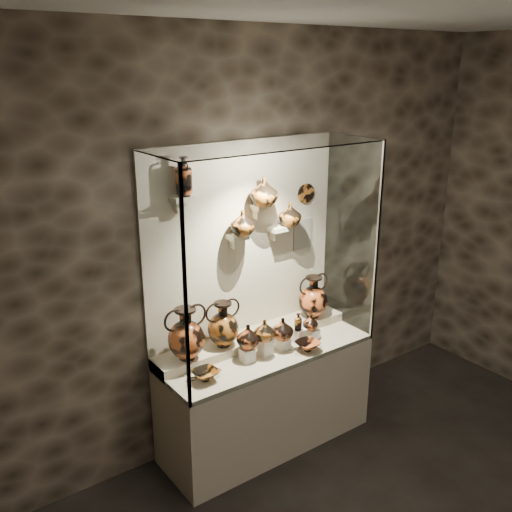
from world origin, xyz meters
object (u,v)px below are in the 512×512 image
(jug_a, at_px, (248,336))
(jug_e, at_px, (310,322))
(lekythos_small, at_px, (298,321))
(kylix_left, at_px, (205,374))
(jug_c, at_px, (282,329))
(ovoid_vase_a, at_px, (242,223))
(kylix_right, at_px, (307,345))
(lekythos_tall, at_px, (184,174))
(ovoid_vase_b, at_px, (264,192))
(amphora_right, at_px, (313,297))
(amphora_mid, at_px, (223,324))
(ovoid_vase_c, at_px, (290,214))
(jug_b, at_px, (264,330))
(amphora_left, at_px, (186,333))

(jug_a, height_order, jug_e, jug_a)
(lekythos_small, xyz_separation_m, kylix_left, (-0.86, -0.04, -0.15))
(jug_c, bearing_deg, ovoid_vase_a, 146.35)
(jug_e, bearing_deg, kylix_right, -132.57)
(jug_c, distance_m, kylix_left, 0.72)
(kylix_right, distance_m, lekythos_tall, 1.61)
(ovoid_vase_b, bearing_deg, lekythos_tall, -174.18)
(amphora_right, height_order, jug_a, amphora_right)
(amphora_mid, height_order, amphora_right, amphora_right)
(amphora_mid, distance_m, jug_e, 0.73)
(ovoid_vase_c, bearing_deg, kylix_right, -100.03)
(amphora_mid, relative_size, jug_a, 1.96)
(jug_b, bearing_deg, jug_c, -14.57)
(amphora_left, height_order, jug_c, amphora_left)
(jug_b, distance_m, ovoid_vase_b, 1.03)
(amphora_mid, height_order, lekythos_tall, lekythos_tall)
(jug_c, relative_size, ovoid_vase_a, 0.91)
(jug_a, bearing_deg, jug_c, -6.88)
(jug_e, xyz_separation_m, kylix_left, (-1.01, -0.05, -0.10))
(lekythos_small, xyz_separation_m, ovoid_vase_b, (-0.15, 0.25, 1.00))
(kylix_left, bearing_deg, amphora_mid, 59.40)
(amphora_mid, relative_size, jug_e, 2.74)
(amphora_mid, distance_m, lekythos_tall, 1.17)
(amphora_mid, bearing_deg, jug_a, -72.95)
(lekythos_tall, distance_m, ovoid_vase_b, 0.67)
(jug_e, distance_m, kylix_left, 1.01)
(jug_e, height_order, kylix_left, jug_e)
(jug_b, bearing_deg, lekythos_small, -14.57)
(amphora_right, bearing_deg, amphora_left, -160.28)
(amphora_left, bearing_deg, amphora_right, -17.01)
(amphora_mid, relative_size, amphora_right, 0.98)
(amphora_right, xyz_separation_m, lekythos_tall, (-1.12, 0.09, 1.14))
(kylix_right, height_order, ovoid_vase_a, ovoid_vase_a)
(jug_c, relative_size, lekythos_small, 1.08)
(amphora_mid, height_order, jug_a, amphora_mid)
(lekythos_tall, height_order, ovoid_vase_b, lekythos_tall)
(lekythos_small, bearing_deg, amphora_mid, 177.95)
(kylix_left, relative_size, ovoid_vase_c, 1.25)
(jug_a, xyz_separation_m, ovoid_vase_b, (0.30, 0.22, 1.01))
(jug_b, relative_size, kylix_left, 0.71)
(jug_b, height_order, ovoid_vase_a, ovoid_vase_a)
(jug_e, xyz_separation_m, ovoid_vase_c, (-0.02, 0.25, 0.84))
(amphora_left, relative_size, lekythos_small, 2.45)
(jug_e, bearing_deg, amphora_right, 48.63)
(jug_b, bearing_deg, kylix_left, 169.68)
(jug_e, xyz_separation_m, ovoid_vase_a, (-0.48, 0.25, 0.84))
(jug_a, bearing_deg, kylix_right, -20.40)
(kylix_right, bearing_deg, amphora_mid, 138.31)
(jug_b, relative_size, jug_c, 0.96)
(amphora_right, bearing_deg, ovoid_vase_b, -165.62)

